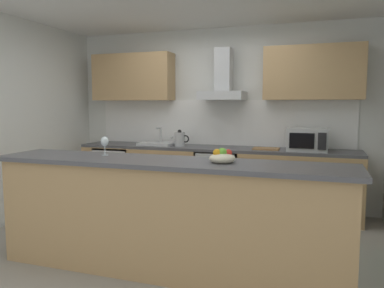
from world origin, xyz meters
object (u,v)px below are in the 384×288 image
kettle (180,139)px  range_hood (223,84)px  sink (158,143)px  fruit_bowl (222,157)px  wine_glass (105,142)px  oven (220,179)px  refrigerator (119,174)px  microwave (307,140)px  chopping_board (266,149)px

kettle → range_hood: size_ratio=0.40×
sink → fruit_bowl: size_ratio=2.27×
range_hood → wine_glass: size_ratio=4.05×
oven → fruit_bowl: size_ratio=3.64×
refrigerator → wine_glass: size_ratio=4.78×
microwave → fruit_bowl: bearing=-106.8°
wine_glass → fruit_bowl: bearing=-4.1°
kettle → wine_glass: 1.93m
sink → chopping_board: sink is taller
refrigerator → sink: 0.83m
refrigerator → wine_glass: (0.99, -1.96, 0.72)m
microwave → wine_glass: 2.63m
kettle → oven: bearing=3.3°
wine_glass → microwave: bearing=47.3°
kettle → range_hood: (0.59, 0.16, 0.78)m
refrigerator → fruit_bowl: size_ratio=3.86×
oven → chopping_board: size_ratio=2.35×
kettle → chopping_board: kettle is taller
refrigerator → sink: bearing=1.2°
oven → chopping_board: (0.64, -0.02, 0.45)m
microwave → range_hood: bearing=172.3°
sink → chopping_board: bearing=-1.2°
kettle → chopping_board: (1.23, 0.01, -0.09)m
oven → microwave: bearing=-1.4°
oven → wine_glass: wine_glass is taller
microwave → chopping_board: 0.54m
microwave → wine_glass: (-1.78, -1.94, 0.09)m
microwave → oven: bearing=178.6°
refrigerator → range_hood: 2.12m
fruit_bowl → chopping_board: (0.09, 2.02, -0.15)m
refrigerator → chopping_board: size_ratio=2.50×
refrigerator → range_hood: size_ratio=1.18×
oven → kettle: 0.80m
refrigerator → range_hood: range_hood is taller
wine_glass → fruit_bowl: wine_glass is taller
oven → range_hood: (0.00, 0.13, 1.33)m
microwave → sink: 2.12m
microwave → wine_glass: microwave is taller
range_hood → chopping_board: 1.10m
oven → sink: 1.07m
kettle → chopping_board: size_ratio=0.85×
oven → wine_glass: 2.17m
refrigerator → range_hood: (1.61, 0.13, 1.36)m
sink → chopping_board: 1.60m
refrigerator → microwave: 2.84m
wine_glass → range_hood: bearing=73.4°
refrigerator → sink: size_ratio=1.70×
chopping_board → wine_glass: bearing=-123.1°
refrigerator → sink: sink is taller
refrigerator → wine_glass: wine_glass is taller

